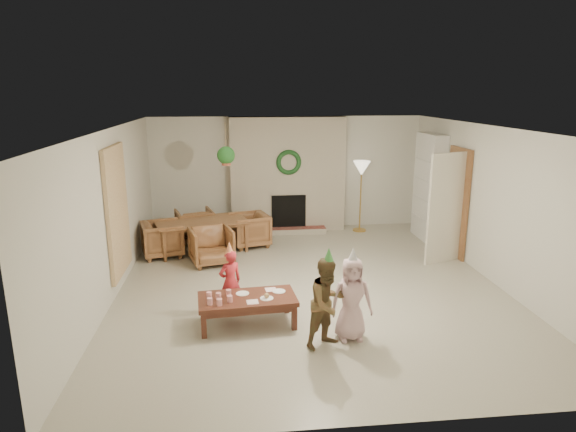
{
  "coord_description": "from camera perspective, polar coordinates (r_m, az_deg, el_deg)",
  "views": [
    {
      "loc": [
        -1.13,
        -7.4,
        3.06
      ],
      "look_at": [
        -0.3,
        0.4,
        1.05
      ],
      "focal_mm": 30.84,
      "sensor_mm": 36.0,
      "label": 1
    }
  ],
  "objects": [
    {
      "name": "floor",
      "position": [
        8.09,
        2.44,
        -7.88
      ],
      "size": [
        7.0,
        7.0,
        0.0
      ],
      "primitive_type": "plane",
      "color": "#B7B29E",
      "rests_on": "ground"
    },
    {
      "name": "ceiling",
      "position": [
        7.51,
        2.64,
        10.08
      ],
      "size": [
        7.0,
        7.0,
        0.0
      ],
      "primitive_type": "plane",
      "rotation": [
        3.14,
        0.0,
        0.0
      ],
      "color": "white",
      "rests_on": "wall_back"
    },
    {
      "name": "wall_back",
      "position": [
        11.11,
        -0.15,
        4.98
      ],
      "size": [
        7.0,
        0.0,
        7.0
      ],
      "primitive_type": "plane",
      "rotation": [
        1.57,
        0.0,
        0.0
      ],
      "color": "silver",
      "rests_on": "floor"
    },
    {
      "name": "wall_front",
      "position": [
        4.44,
        9.34,
        -9.83
      ],
      "size": [
        7.0,
        0.0,
        7.0
      ],
      "primitive_type": "plane",
      "rotation": [
        -1.57,
        0.0,
        0.0
      ],
      "color": "silver",
      "rests_on": "floor"
    },
    {
      "name": "wall_left",
      "position": [
        7.84,
        -19.69,
        0.18
      ],
      "size": [
        0.0,
        7.0,
        7.0
      ],
      "primitive_type": "plane",
      "rotation": [
        1.57,
        0.0,
        1.57
      ],
      "color": "silver",
      "rests_on": "floor"
    },
    {
      "name": "wall_right",
      "position": [
        8.66,
        22.56,
        1.2
      ],
      "size": [
        0.0,
        7.0,
        7.0
      ],
      "primitive_type": "plane",
      "rotation": [
        1.57,
        0.0,
        -1.57
      ],
      "color": "silver",
      "rests_on": "floor"
    },
    {
      "name": "fireplace_mass",
      "position": [
        10.91,
        -0.04,
        4.81
      ],
      "size": [
        2.5,
        0.4,
        2.5
      ],
      "primitive_type": "cube",
      "color": "#512D15",
      "rests_on": "floor"
    },
    {
      "name": "fireplace_hearth",
      "position": [
        10.83,
        0.15,
        -1.71
      ],
      "size": [
        1.6,
        0.3,
        0.12
      ],
      "primitive_type": "cube",
      "color": "maroon",
      "rests_on": "floor"
    },
    {
      "name": "fireplace_firebox",
      "position": [
        10.9,
        0.06,
        0.51
      ],
      "size": [
        0.75,
        0.12,
        0.75
      ],
      "primitive_type": "cube",
      "color": "black",
      "rests_on": "floor"
    },
    {
      "name": "fireplace_wreath",
      "position": [
        10.64,
        0.09,
        6.2
      ],
      "size": [
        0.54,
        0.1,
        0.54
      ],
      "primitive_type": "torus",
      "rotation": [
        1.57,
        0.0,
        0.0
      ],
      "color": "#18421F",
      "rests_on": "fireplace_mass"
    },
    {
      "name": "floor_lamp_base",
      "position": [
        11.17,
        8.23,
        -1.6
      ],
      "size": [
        0.29,
        0.29,
        0.03
      ],
      "primitive_type": "cylinder",
      "color": "gold",
      "rests_on": "floor"
    },
    {
      "name": "floor_lamp_post",
      "position": [
        11.0,
        8.36,
        1.97
      ],
      "size": [
        0.03,
        0.03,
        1.41
      ],
      "primitive_type": "cylinder",
      "color": "gold",
      "rests_on": "floor"
    },
    {
      "name": "floor_lamp_shade",
      "position": [
        10.87,
        8.49,
        5.46
      ],
      "size": [
        0.38,
        0.38,
        0.31
      ],
      "primitive_type": "cone",
      "rotation": [
        3.14,
        0.0,
        0.0
      ],
      "color": "beige",
      "rests_on": "floor_lamp_post"
    },
    {
      "name": "bookshelf_carcass",
      "position": [
        10.66,
        15.93,
        3.22
      ],
      "size": [
        0.3,
        1.0,
        2.2
      ],
      "primitive_type": "cube",
      "color": "white",
      "rests_on": "floor"
    },
    {
      "name": "bookshelf_shelf_a",
      "position": [
        10.79,
        15.6,
        -0.17
      ],
      "size": [
        0.3,
        0.92,
        0.03
      ],
      "primitive_type": "cube",
      "color": "white",
      "rests_on": "bookshelf_carcass"
    },
    {
      "name": "bookshelf_shelf_b",
      "position": [
        10.7,
        15.74,
        1.9
      ],
      "size": [
        0.3,
        0.92,
        0.03
      ],
      "primitive_type": "cube",
      "color": "white",
      "rests_on": "bookshelf_carcass"
    },
    {
      "name": "bookshelf_shelf_c",
      "position": [
        10.63,
        15.88,
        4.01
      ],
      "size": [
        0.3,
        0.92,
        0.03
      ],
      "primitive_type": "cube",
      "color": "white",
      "rests_on": "bookshelf_carcass"
    },
    {
      "name": "bookshelf_shelf_d",
      "position": [
        10.57,
        16.03,
        6.14
      ],
      "size": [
        0.3,
        0.92,
        0.03
      ],
      "primitive_type": "cube",
      "color": "white",
      "rests_on": "bookshelf_carcass"
    },
    {
      "name": "books_row_lower",
      "position": [
        10.62,
        15.84,
        0.36
      ],
      "size": [
        0.2,
        0.4,
        0.24
      ],
      "primitive_type": "cube",
      "color": "#B63821",
      "rests_on": "bookshelf_shelf_a"
    },
    {
      "name": "books_row_mid",
      "position": [
        10.71,
        15.59,
        2.69
      ],
      "size": [
        0.2,
        0.44,
        0.24
      ],
      "primitive_type": "cube",
      "color": "#2A669A",
      "rests_on": "bookshelf_shelf_b"
    },
    {
      "name": "books_row_upper",
      "position": [
        10.51,
        16.03,
        4.61
      ],
      "size": [
        0.2,
        0.36,
        0.22
      ],
      "primitive_type": "cube",
      "color": "#AAA324",
      "rests_on": "bookshelf_shelf_c"
    },
    {
      "name": "door_frame",
      "position": [
        9.74,
        18.92,
        1.49
      ],
      "size": [
        0.05,
        0.86,
        2.04
      ],
      "primitive_type": "cube",
      "color": "brown",
      "rests_on": "floor"
    },
    {
      "name": "door_leaf",
      "position": [
        9.25,
        17.75,
        0.81
      ],
      "size": [
        0.77,
        0.32,
        2.0
      ],
      "primitive_type": "cube",
      "rotation": [
        0.0,
        0.0,
        -1.22
      ],
      "color": "beige",
      "rests_on": "floor"
    },
    {
      "name": "curtain_panel",
      "position": [
        8.02,
        -19.09,
        0.53
      ],
      "size": [
        0.06,
        1.2,
        2.0
      ],
      "primitive_type": "cube",
      "color": "beige",
      "rests_on": "wall_left"
    },
    {
      "name": "dining_table",
      "position": [
        9.72,
        -9.83,
        -2.32
      ],
      "size": [
        1.91,
        1.38,
        0.6
      ],
      "primitive_type": "imported",
      "rotation": [
        0.0,
        0.0,
        0.27
      ],
      "color": "brown",
      "rests_on": "floor"
    },
    {
      "name": "dining_chair_near",
      "position": [
        9.01,
        -8.83,
        -3.42
      ],
      "size": [
        0.88,
        0.9,
        0.67
      ],
      "primitive_type": "imported",
      "rotation": [
        0.0,
        0.0,
        0.27
      ],
      "color": "brown",
      "rests_on": "floor"
    },
    {
      "name": "dining_chair_far",
      "position": [
        10.43,
        -10.7,
        -1.04
      ],
      "size": [
        0.88,
        0.9,
        0.67
      ],
      "primitive_type": "imported",
      "rotation": [
        0.0,
        0.0,
        3.41
      ],
      "color": "brown",
      "rests_on": "floor"
    },
    {
      "name": "dining_chair_left",
      "position": [
        9.6,
        -14.25,
        -2.58
      ],
      "size": [
        0.9,
        0.88,
        0.67
      ],
      "primitive_type": "imported",
      "rotation": [
        0.0,
        0.0,
        1.84
      ],
      "color": "brown",
      "rests_on": "floor"
    },
    {
      "name": "dining_chair_right",
      "position": [
        9.94,
        -4.5,
        -1.6
      ],
      "size": [
        0.9,
        0.88,
        0.67
      ],
      "primitive_type": "imported",
      "rotation": [
        0.0,
        0.0,
        -1.3
      ],
      "color": "brown",
      "rests_on": "floor"
    },
    {
      "name": "hanging_plant_cord",
      "position": [
        8.95,
        -7.21,
        8.42
      ],
      "size": [
        0.01,
        0.01,
        0.7
      ],
      "primitive_type": "cylinder",
      "color": "tan",
      "rests_on": "ceiling"
    },
    {
      "name": "hanging_plant_pot",
      "position": [
        8.99,
        -7.14,
        6.2
      ],
      "size": [
        0.16,
        0.16,
        0.12
      ],
      "primitive_type": "cylinder",
      "color": "#9C4A32",
      "rests_on": "hanging_plant_cord"
    },
    {
      "name": "hanging_plant_foliage",
      "position": [
        8.97,
        -7.16,
        6.96
      ],
      "size": [
        0.32,
        0.32,
        0.32
      ],
      "primitive_type": "sphere",
      "color": "#184A1B",
      "rests_on": "hanging_plant_pot"
    },
    {
      "name": "coffee_table_top",
      "position": [
        6.66,
        -4.73,
        -9.52
      ],
      "size": [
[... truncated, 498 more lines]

